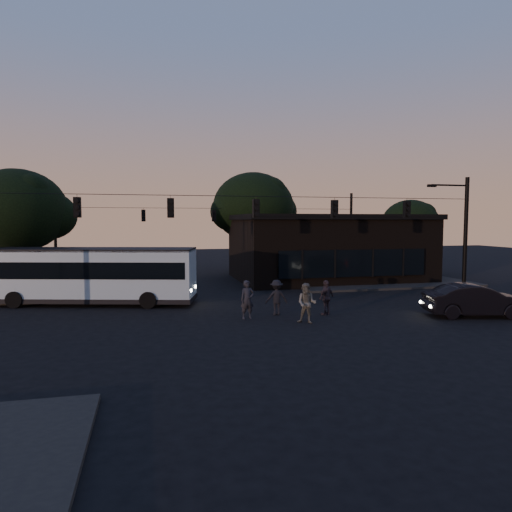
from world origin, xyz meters
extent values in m
plane|color=black|center=(0.00, 0.00, 0.00)|extent=(120.00, 120.00, 0.00)
cube|color=black|center=(12.00, 14.00, 0.07)|extent=(14.00, 10.00, 0.15)
cube|color=black|center=(-14.00, 14.00, 0.07)|extent=(14.00, 10.00, 0.15)
cube|color=black|center=(9.00, 16.00, 2.50)|extent=(15.00, 10.00, 5.00)
cube|color=black|center=(9.00, 16.00, 5.20)|extent=(15.40, 10.40, 0.40)
cube|color=black|center=(9.00, 10.88, 1.80)|extent=(11.50, 0.18, 2.00)
cylinder|color=black|center=(4.00, 22.00, 2.00)|extent=(0.44, 0.44, 4.00)
ellipsoid|color=black|center=(4.00, 22.00, 6.20)|extent=(7.60, 7.60, 6.46)
cylinder|color=black|center=(18.00, 18.00, 1.50)|extent=(0.44, 0.44, 3.00)
ellipsoid|color=black|center=(18.00, 18.00, 4.65)|extent=(5.20, 5.20, 4.42)
cylinder|color=black|center=(-14.00, 13.00, 1.80)|extent=(0.44, 0.44, 3.60)
ellipsoid|color=black|center=(-14.00, 13.00, 5.58)|extent=(6.40, 6.40, 5.44)
cylinder|color=black|center=(13.00, 4.00, 3.75)|extent=(0.24, 0.24, 7.50)
cylinder|color=black|center=(0.00, 4.00, 6.20)|extent=(26.00, 0.03, 0.03)
cube|color=black|center=(-9.00, 4.00, 5.55)|extent=(0.34, 0.30, 1.00)
cube|color=black|center=(-4.50, 4.00, 5.55)|extent=(0.34, 0.30, 1.00)
cube|color=black|center=(0.00, 4.00, 5.55)|extent=(0.34, 0.30, 1.00)
cube|color=black|center=(4.50, 4.00, 5.55)|extent=(0.34, 0.30, 1.00)
cube|color=black|center=(9.00, 4.00, 5.55)|extent=(0.34, 0.30, 1.00)
cylinder|color=black|center=(-13.00, 20.00, 3.75)|extent=(0.24, 0.24, 7.50)
cylinder|color=black|center=(13.00, 20.00, 3.75)|extent=(0.24, 0.24, 7.50)
cylinder|color=black|center=(0.00, 20.00, 6.00)|extent=(26.00, 0.03, 0.03)
cube|color=black|center=(-6.00, 20.00, 5.35)|extent=(0.34, 0.30, 1.00)
cube|color=black|center=(0.00, 20.00, 5.35)|extent=(0.34, 0.30, 1.00)
cube|color=black|center=(6.00, 20.00, 5.35)|extent=(0.34, 0.30, 1.00)
cube|color=#9DB9C8|center=(-8.76, 8.17, 1.85)|extent=(11.91, 5.46, 2.75)
cube|color=black|center=(-8.76, 8.17, 2.11)|extent=(11.47, 5.38, 0.95)
cube|color=black|center=(-8.76, 8.17, 3.22)|extent=(11.91, 5.46, 0.16)
cube|color=black|center=(-8.76, 8.17, 0.37)|extent=(12.02, 5.54, 0.26)
cylinder|color=black|center=(-13.03, 7.90, 0.48)|extent=(0.99, 0.49, 0.95)
cylinder|color=black|center=(-12.37, 10.46, 0.48)|extent=(0.99, 0.49, 0.95)
cylinder|color=black|center=(-5.72, 6.02, 0.48)|extent=(0.99, 0.49, 0.95)
cylinder|color=black|center=(-5.06, 8.57, 0.48)|extent=(0.99, 0.49, 0.95)
imported|color=black|center=(10.59, 0.00, 0.83)|extent=(5.31, 2.82, 1.66)
imported|color=black|center=(-0.87, 2.20, 0.96)|extent=(0.75, 0.53, 1.93)
imported|color=#56564E|center=(1.67, 0.54, 0.96)|extent=(1.18, 1.11, 1.92)
imported|color=#2D252C|center=(3.32, 2.13, 0.91)|extent=(1.15, 0.91, 1.82)
imported|color=black|center=(0.81, 2.78, 0.91)|extent=(1.20, 0.71, 1.83)
camera|label=1|loc=(-5.65, -19.84, 4.87)|focal=32.00mm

